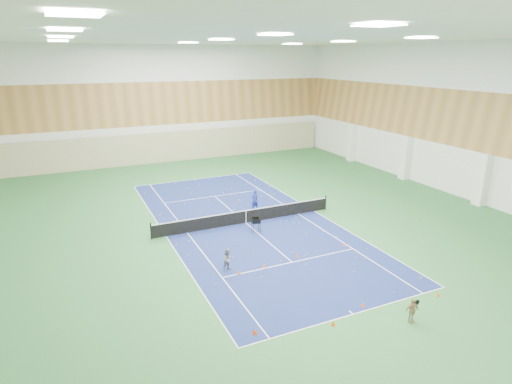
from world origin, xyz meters
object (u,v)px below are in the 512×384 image
coach (255,200)px  child_apron (412,310)px  tennis_net (246,216)px  child_court (228,260)px  ball_cart (256,225)px

coach → child_apron: 15.44m
tennis_net → child_apron: bearing=-81.9°
coach → child_court: 9.33m
child_apron → ball_cart: 11.90m
tennis_net → ball_cart: size_ratio=13.64×
coach → child_apron: size_ratio=1.45×
ball_cart → child_court: bearing=-118.8°
tennis_net → child_apron: size_ratio=11.42×
child_court → ball_cart: (3.51, 4.12, -0.14)m
tennis_net → child_court: (-3.51, -5.73, 0.06)m
child_court → coach: bearing=45.7°
coach → child_apron: coach is taller
coach → child_court: size_ratio=1.33×
tennis_net → child_court: bearing=-121.5°
tennis_net → child_court: size_ratio=10.47×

